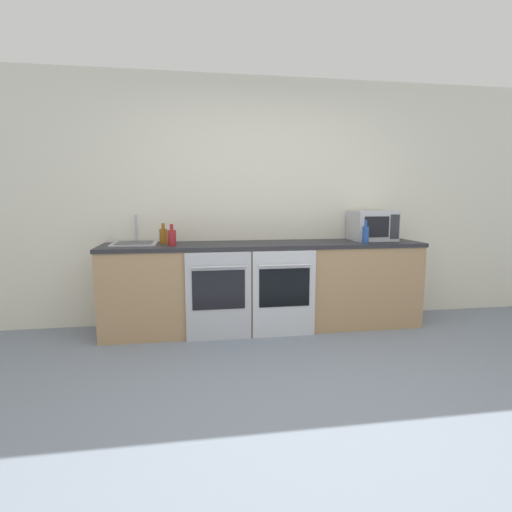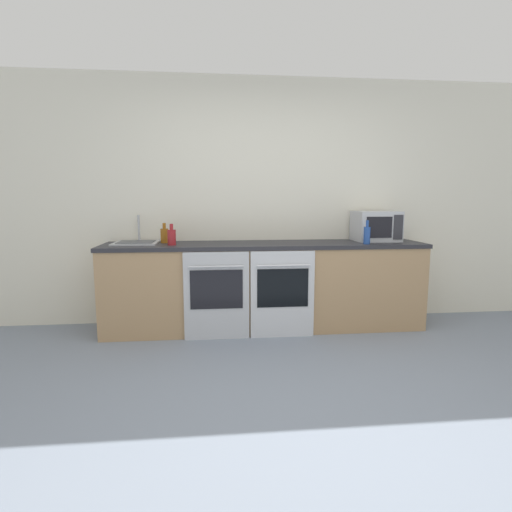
{
  "view_description": "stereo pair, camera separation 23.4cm",
  "coord_description": "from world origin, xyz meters",
  "px_view_note": "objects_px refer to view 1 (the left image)",
  "views": [
    {
      "loc": [
        -0.73,
        -2.29,
        1.32
      ],
      "look_at": [
        -0.09,
        1.69,
        0.75
      ],
      "focal_mm": 28.0,
      "sensor_mm": 36.0,
      "label": 1
    },
    {
      "loc": [
        -0.5,
        -2.32,
        1.32
      ],
      "look_at": [
        -0.09,
        1.69,
        0.75
      ],
      "focal_mm": 28.0,
      "sensor_mm": 36.0,
      "label": 2
    }
  ],
  "objects_px": {
    "bottle_blue": "(366,234)",
    "bottle_amber": "(163,236)",
    "microwave": "(372,226)",
    "sink": "(135,243)",
    "bottle_red": "(172,237)",
    "oven_right": "(284,293)",
    "oven_left": "(219,296)"
  },
  "relations": [
    {
      "from": "bottle_blue",
      "to": "bottle_amber",
      "type": "relative_size",
      "value": 1.16
    },
    {
      "from": "microwave",
      "to": "bottle_blue",
      "type": "xyz_separation_m",
      "value": [
        -0.21,
        -0.29,
        -0.07
      ]
    },
    {
      "from": "microwave",
      "to": "bottle_blue",
      "type": "relative_size",
      "value": 1.89
    },
    {
      "from": "bottle_blue",
      "to": "sink",
      "type": "distance_m",
      "value": 2.3
    },
    {
      "from": "bottle_red",
      "to": "sink",
      "type": "height_order",
      "value": "sink"
    },
    {
      "from": "oven_right",
      "to": "bottle_amber",
      "type": "bearing_deg",
      "value": 159.92
    },
    {
      "from": "oven_left",
      "to": "bottle_blue",
      "type": "relative_size",
      "value": 3.56
    },
    {
      "from": "bottle_red",
      "to": "bottle_amber",
      "type": "bearing_deg",
      "value": 115.0
    },
    {
      "from": "bottle_amber",
      "to": "bottle_red",
      "type": "bearing_deg",
      "value": -65.0
    },
    {
      "from": "bottle_red",
      "to": "bottle_amber",
      "type": "height_order",
      "value": "bottle_red"
    },
    {
      "from": "oven_left",
      "to": "sink",
      "type": "relative_size",
      "value": 1.96
    },
    {
      "from": "oven_left",
      "to": "bottle_blue",
      "type": "xyz_separation_m",
      "value": [
        1.49,
        0.12,
        0.55
      ]
    },
    {
      "from": "bottle_blue",
      "to": "sink",
      "type": "height_order",
      "value": "sink"
    },
    {
      "from": "oven_left",
      "to": "oven_right",
      "type": "height_order",
      "value": "same"
    },
    {
      "from": "oven_right",
      "to": "bottle_blue",
      "type": "bearing_deg",
      "value": 7.96
    },
    {
      "from": "bottle_red",
      "to": "oven_left",
      "type": "bearing_deg",
      "value": -27.45
    },
    {
      "from": "oven_right",
      "to": "bottle_amber",
      "type": "xyz_separation_m",
      "value": [
        -1.15,
        0.42,
        0.54
      ]
    },
    {
      "from": "oven_left",
      "to": "sink",
      "type": "distance_m",
      "value": 1.01
    },
    {
      "from": "bottle_blue",
      "to": "microwave",
      "type": "bearing_deg",
      "value": 54.47
    },
    {
      "from": "oven_right",
      "to": "sink",
      "type": "relative_size",
      "value": 1.96
    },
    {
      "from": "oven_left",
      "to": "bottle_amber",
      "type": "xyz_separation_m",
      "value": [
        -0.52,
        0.42,
        0.54
      ]
    },
    {
      "from": "bottle_red",
      "to": "microwave",
      "type": "bearing_deg",
      "value": 5.13
    },
    {
      "from": "bottle_red",
      "to": "bottle_blue",
      "type": "height_order",
      "value": "bottle_blue"
    },
    {
      "from": "oven_right",
      "to": "bottle_blue",
      "type": "relative_size",
      "value": 3.56
    },
    {
      "from": "oven_right",
      "to": "bottle_amber",
      "type": "distance_m",
      "value": 1.33
    },
    {
      "from": "bottle_blue",
      "to": "sink",
      "type": "bearing_deg",
      "value": 173.07
    },
    {
      "from": "bottle_red",
      "to": "bottle_amber",
      "type": "distance_m",
      "value": 0.22
    },
    {
      "from": "bottle_blue",
      "to": "oven_right",
      "type": "bearing_deg",
      "value": -172.04
    },
    {
      "from": "microwave",
      "to": "bottle_blue",
      "type": "bearing_deg",
      "value": -125.53
    },
    {
      "from": "oven_right",
      "to": "bottle_red",
      "type": "height_order",
      "value": "bottle_red"
    },
    {
      "from": "sink",
      "to": "oven_left",
      "type": "bearing_deg",
      "value": -26.64
    },
    {
      "from": "bottle_red",
      "to": "bottle_blue",
      "type": "bearing_deg",
      "value": -2.98
    }
  ]
}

